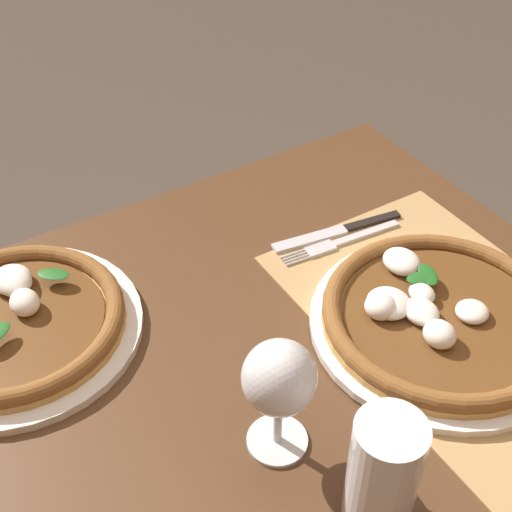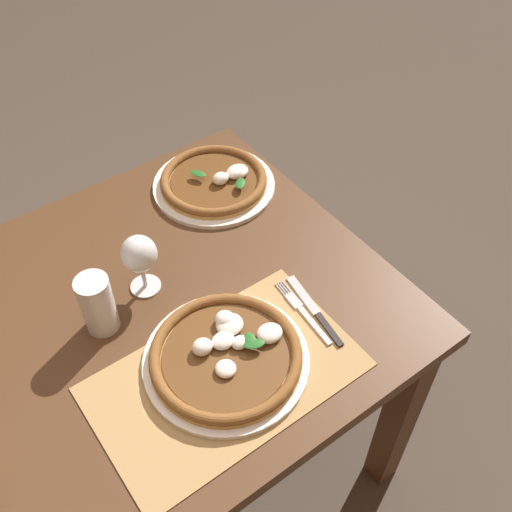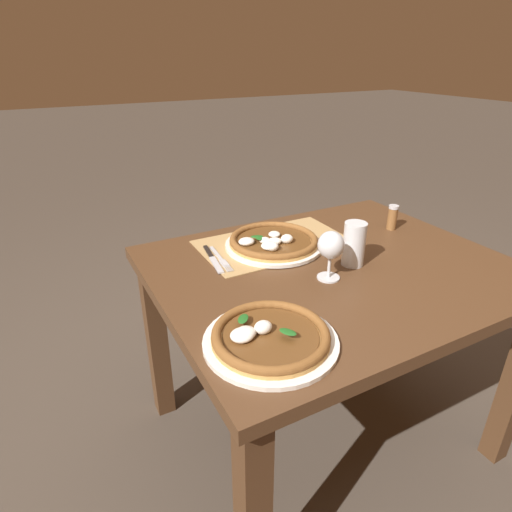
{
  "view_description": "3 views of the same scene",
  "coord_description": "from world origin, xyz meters",
  "px_view_note": "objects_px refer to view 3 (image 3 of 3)",
  "views": [
    {
      "loc": [
        -0.32,
        0.33,
        1.43
      ],
      "look_at": [
        0.29,
        -0.04,
        0.81
      ],
      "focal_mm": 50.0,
      "sensor_mm": 36.0,
      "label": 1
    },
    {
      "loc": [
        -0.25,
        -0.79,
        1.8
      ],
      "look_at": [
        0.3,
        -0.04,
        0.79
      ],
      "focal_mm": 42.0,
      "sensor_mm": 36.0,
      "label": 2
    },
    {
      "loc": [
        0.81,
        0.98,
        1.37
      ],
      "look_at": [
        0.29,
        0.0,
        0.84
      ],
      "focal_mm": 30.0,
      "sensor_mm": 36.0,
      "label": 3
    }
  ],
  "objects_px": {
    "pizza_near": "(273,242)",
    "wine_glass": "(331,247)",
    "knife": "(213,259)",
    "pepper_shaker": "(392,217)",
    "fork": "(220,259)",
    "pizza_far": "(270,337)",
    "pint_glass": "(354,245)"
  },
  "relations": [
    {
      "from": "fork",
      "to": "pizza_far",
      "type": "bearing_deg",
      "value": 80.48
    },
    {
      "from": "knife",
      "to": "pepper_shaker",
      "type": "xyz_separation_m",
      "value": [
        -0.72,
        0.07,
        0.04
      ]
    },
    {
      "from": "pizza_far",
      "to": "pint_glass",
      "type": "distance_m",
      "value": 0.51
    },
    {
      "from": "pizza_near",
      "to": "pizza_far",
      "type": "distance_m",
      "value": 0.55
    },
    {
      "from": "fork",
      "to": "pepper_shaker",
      "type": "relative_size",
      "value": 2.07
    },
    {
      "from": "pizza_near",
      "to": "wine_glass",
      "type": "bearing_deg",
      "value": 97.58
    },
    {
      "from": "fork",
      "to": "pepper_shaker",
      "type": "distance_m",
      "value": 0.71
    },
    {
      "from": "pizza_near",
      "to": "wine_glass",
      "type": "distance_m",
      "value": 0.29
    },
    {
      "from": "pizza_far",
      "to": "knife",
      "type": "bearing_deg",
      "value": -96.57
    },
    {
      "from": "knife",
      "to": "pepper_shaker",
      "type": "relative_size",
      "value": 2.22
    },
    {
      "from": "wine_glass",
      "to": "knife",
      "type": "height_order",
      "value": "wine_glass"
    },
    {
      "from": "wine_glass",
      "to": "pizza_far",
      "type": "bearing_deg",
      "value": 31.59
    },
    {
      "from": "pizza_near",
      "to": "wine_glass",
      "type": "relative_size",
      "value": 2.21
    },
    {
      "from": "wine_glass",
      "to": "knife",
      "type": "bearing_deg",
      "value": -46.66
    },
    {
      "from": "pizza_near",
      "to": "pint_glass",
      "type": "bearing_deg",
      "value": 124.73
    },
    {
      "from": "wine_glass",
      "to": "pint_glass",
      "type": "bearing_deg",
      "value": -162.27
    },
    {
      "from": "fork",
      "to": "knife",
      "type": "relative_size",
      "value": 0.93
    },
    {
      "from": "pizza_far",
      "to": "wine_glass",
      "type": "relative_size",
      "value": 2.1
    },
    {
      "from": "pizza_near",
      "to": "pizza_far",
      "type": "height_order",
      "value": "pizza_near"
    },
    {
      "from": "pint_glass",
      "to": "pepper_shaker",
      "type": "relative_size",
      "value": 1.49
    },
    {
      "from": "wine_glass",
      "to": "fork",
      "type": "xyz_separation_m",
      "value": [
        0.24,
        -0.27,
        -0.1
      ]
    },
    {
      "from": "pizza_near",
      "to": "wine_glass",
      "type": "height_order",
      "value": "wine_glass"
    },
    {
      "from": "pizza_near",
      "to": "pepper_shaker",
      "type": "xyz_separation_m",
      "value": [
        -0.5,
        0.07,
        0.03
      ]
    },
    {
      "from": "knife",
      "to": "pepper_shaker",
      "type": "distance_m",
      "value": 0.73
    },
    {
      "from": "pizza_far",
      "to": "pizza_near",
      "type": "bearing_deg",
      "value": -121.06
    },
    {
      "from": "pint_glass",
      "to": "pepper_shaker",
      "type": "height_order",
      "value": "pint_glass"
    },
    {
      "from": "pizza_near",
      "to": "fork",
      "type": "relative_size",
      "value": 1.71
    },
    {
      "from": "wine_glass",
      "to": "pepper_shaker",
      "type": "bearing_deg",
      "value": -155.51
    },
    {
      "from": "pizza_far",
      "to": "knife",
      "type": "distance_m",
      "value": 0.48
    },
    {
      "from": "wine_glass",
      "to": "fork",
      "type": "height_order",
      "value": "wine_glass"
    },
    {
      "from": "wine_glass",
      "to": "fork",
      "type": "bearing_deg",
      "value": -48.12
    },
    {
      "from": "pizza_near",
      "to": "knife",
      "type": "bearing_deg",
      "value": -1.72
    }
  ]
}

